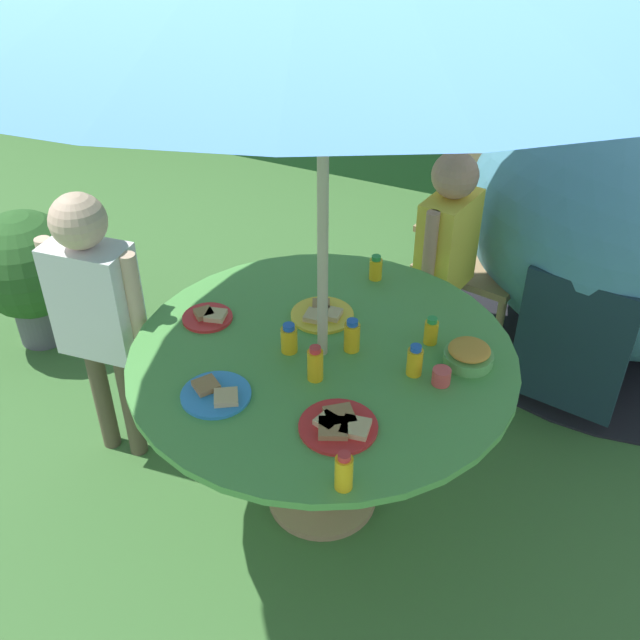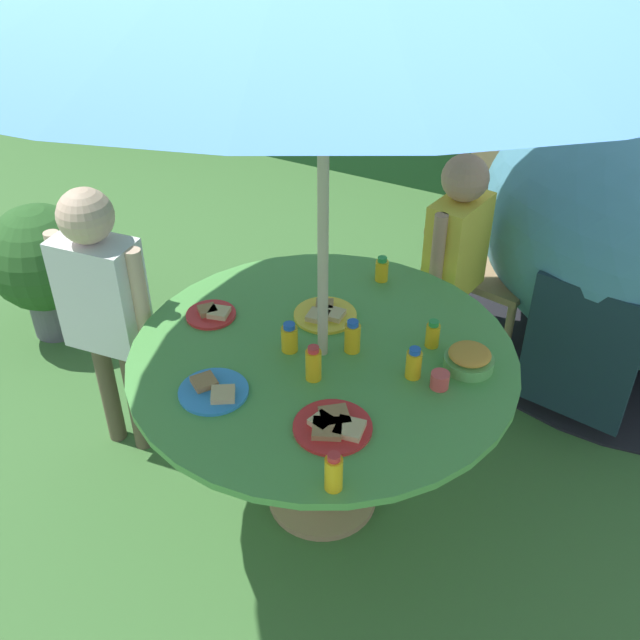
{
  "view_description": "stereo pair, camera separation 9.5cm",
  "coord_description": "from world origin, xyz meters",
  "px_view_note": "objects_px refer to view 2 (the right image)",
  "views": [
    {
      "loc": [
        0.86,
        -1.85,
        2.35
      ],
      "look_at": [
        -0.0,
        -0.02,
        0.91
      ],
      "focal_mm": 41.39,
      "sensor_mm": 36.0,
      "label": 1
    },
    {
      "loc": [
        0.95,
        -1.81,
        2.35
      ],
      "look_at": [
        -0.0,
        -0.02,
        0.91
      ],
      "focal_mm": 41.39,
      "sensor_mm": 36.0,
      "label": 2
    }
  ],
  "objects_px": {
    "child_in_white_shirt": "(102,294)",
    "juice_bottle_back_edge": "(382,270)",
    "plate_mid_left": "(333,426)",
    "juice_bottle_far_left": "(414,364)",
    "potted_plant": "(42,262)",
    "juice_bottle_spot_a": "(290,338)",
    "cup_near": "(440,380)",
    "juice_bottle_center_back": "(334,473)",
    "juice_bottle_near_left": "(352,337)",
    "juice_bottle_near_right": "(433,334)",
    "child_in_yellow_shirt": "(457,246)",
    "wooden_chair": "(499,243)",
    "garden_table": "(323,386)",
    "juice_bottle_front_edge": "(313,364)",
    "snack_bowl": "(469,359)",
    "plate_far_right": "(325,314)",
    "plate_mid_right": "(214,390)",
    "plate_center_front": "(212,313)"
  },
  "relations": [
    {
      "from": "child_in_white_shirt",
      "to": "juice_bottle_back_edge",
      "type": "relative_size",
      "value": 11.68
    },
    {
      "from": "plate_mid_left",
      "to": "juice_bottle_far_left",
      "type": "relative_size",
      "value": 2.12
    },
    {
      "from": "potted_plant",
      "to": "juice_bottle_spot_a",
      "type": "bearing_deg",
      "value": -13.64
    },
    {
      "from": "child_in_white_shirt",
      "to": "juice_bottle_spot_a",
      "type": "relative_size",
      "value": 10.91
    },
    {
      "from": "juice_bottle_spot_a",
      "to": "cup_near",
      "type": "height_order",
      "value": "juice_bottle_spot_a"
    },
    {
      "from": "potted_plant",
      "to": "juice_bottle_center_back",
      "type": "distance_m",
      "value": 2.33
    },
    {
      "from": "potted_plant",
      "to": "plate_mid_left",
      "type": "bearing_deg",
      "value": -19.04
    },
    {
      "from": "juice_bottle_near_left",
      "to": "juice_bottle_near_right",
      "type": "bearing_deg",
      "value": 33.6
    },
    {
      "from": "child_in_yellow_shirt",
      "to": "cup_near",
      "type": "xyz_separation_m",
      "value": [
        0.26,
        -0.93,
        0.04
      ]
    },
    {
      "from": "plate_mid_left",
      "to": "cup_near",
      "type": "bearing_deg",
      "value": 57.33
    },
    {
      "from": "wooden_chair",
      "to": "plate_mid_left",
      "type": "bearing_deg",
      "value": -81.23
    },
    {
      "from": "juice_bottle_near_left",
      "to": "juice_bottle_near_right",
      "type": "relative_size",
      "value": 1.19
    },
    {
      "from": "garden_table",
      "to": "cup_near",
      "type": "height_order",
      "value": "cup_near"
    },
    {
      "from": "child_in_yellow_shirt",
      "to": "juice_bottle_center_back",
      "type": "xyz_separation_m",
      "value": [
        0.15,
        -1.48,
        0.07
      ]
    },
    {
      "from": "child_in_yellow_shirt",
      "to": "juice_bottle_spot_a",
      "type": "distance_m",
      "value": 1.03
    },
    {
      "from": "juice_bottle_front_edge",
      "to": "potted_plant",
      "type": "bearing_deg",
      "value": 164.55
    },
    {
      "from": "snack_bowl",
      "to": "potted_plant",
      "type": "bearing_deg",
      "value": 174.76
    },
    {
      "from": "juice_bottle_center_back",
      "to": "child_in_yellow_shirt",
      "type": "bearing_deg",
      "value": 95.93
    },
    {
      "from": "wooden_chair",
      "to": "snack_bowl",
      "type": "relative_size",
      "value": 5.92
    },
    {
      "from": "child_in_yellow_shirt",
      "to": "juice_bottle_near_left",
      "type": "height_order",
      "value": "child_in_yellow_shirt"
    },
    {
      "from": "child_in_white_shirt",
      "to": "plate_mid_left",
      "type": "bearing_deg",
      "value": -17.62
    },
    {
      "from": "plate_far_right",
      "to": "juice_bottle_spot_a",
      "type": "relative_size",
      "value": 2.11
    },
    {
      "from": "garden_table",
      "to": "potted_plant",
      "type": "distance_m",
      "value": 1.85
    },
    {
      "from": "wooden_chair",
      "to": "plate_mid_right",
      "type": "height_order",
      "value": "wooden_chair"
    },
    {
      "from": "juice_bottle_far_left",
      "to": "plate_mid_right",
      "type": "bearing_deg",
      "value": -144.72
    },
    {
      "from": "child_in_white_shirt",
      "to": "plate_mid_right",
      "type": "xyz_separation_m",
      "value": [
        0.7,
        -0.25,
        -0.01
      ]
    },
    {
      "from": "snack_bowl",
      "to": "plate_mid_right",
      "type": "relative_size",
      "value": 0.74
    },
    {
      "from": "plate_far_right",
      "to": "cup_near",
      "type": "bearing_deg",
      "value": -19.13
    },
    {
      "from": "cup_near",
      "to": "juice_bottle_center_back",
      "type": "bearing_deg",
      "value": -101.33
    },
    {
      "from": "child_in_yellow_shirt",
      "to": "juice_bottle_center_back",
      "type": "relative_size",
      "value": 9.02
    },
    {
      "from": "child_in_yellow_shirt",
      "to": "juice_bottle_back_edge",
      "type": "xyz_separation_m",
      "value": [
        -0.17,
        -0.42,
        0.06
      ]
    },
    {
      "from": "juice_bottle_center_back",
      "to": "juice_bottle_near_left",
      "type": "bearing_deg",
      "value": 111.18
    },
    {
      "from": "plate_mid_left",
      "to": "child_in_yellow_shirt",
      "type": "bearing_deg",
      "value": 92.08
    },
    {
      "from": "juice_bottle_near_left",
      "to": "juice_bottle_front_edge",
      "type": "relative_size",
      "value": 0.95
    },
    {
      "from": "plate_far_right",
      "to": "juice_bottle_front_edge",
      "type": "xyz_separation_m",
      "value": [
        0.13,
        -0.34,
        0.05
      ]
    },
    {
      "from": "wooden_chair",
      "to": "potted_plant",
      "type": "height_order",
      "value": "wooden_chair"
    },
    {
      "from": "child_in_yellow_shirt",
      "to": "juice_bottle_far_left",
      "type": "relative_size",
      "value": 10.02
    },
    {
      "from": "potted_plant",
      "to": "juice_bottle_near_left",
      "type": "bearing_deg",
      "value": -9.33
    },
    {
      "from": "plate_center_front",
      "to": "juice_bottle_front_edge",
      "type": "bearing_deg",
      "value": -15.73
    },
    {
      "from": "plate_center_front",
      "to": "juice_bottle_spot_a",
      "type": "bearing_deg",
      "value": -7.18
    },
    {
      "from": "plate_mid_right",
      "to": "potted_plant",
      "type": "bearing_deg",
      "value": 155.37
    },
    {
      "from": "snack_bowl",
      "to": "cup_near",
      "type": "relative_size",
      "value": 2.72
    },
    {
      "from": "juice_bottle_far_left",
      "to": "potted_plant",
      "type": "bearing_deg",
      "value": 170.85
    },
    {
      "from": "plate_mid_right",
      "to": "plate_far_right",
      "type": "relative_size",
      "value": 0.97
    },
    {
      "from": "wooden_chair",
      "to": "juice_bottle_back_edge",
      "type": "relative_size",
      "value": 9.64
    },
    {
      "from": "child_in_yellow_shirt",
      "to": "juice_bottle_front_edge",
      "type": "distance_m",
      "value": 1.1
    },
    {
      "from": "child_in_yellow_shirt",
      "to": "child_in_white_shirt",
      "type": "xyz_separation_m",
      "value": [
        -1.07,
        -1.06,
        0.03
      ]
    },
    {
      "from": "child_in_yellow_shirt",
      "to": "child_in_white_shirt",
      "type": "relative_size",
      "value": 0.96
    },
    {
      "from": "garden_table",
      "to": "wooden_chair",
      "type": "bearing_deg",
      "value": 79.91
    },
    {
      "from": "plate_mid_left",
      "to": "garden_table",
      "type": "bearing_deg",
      "value": 122.66
    }
  ]
}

